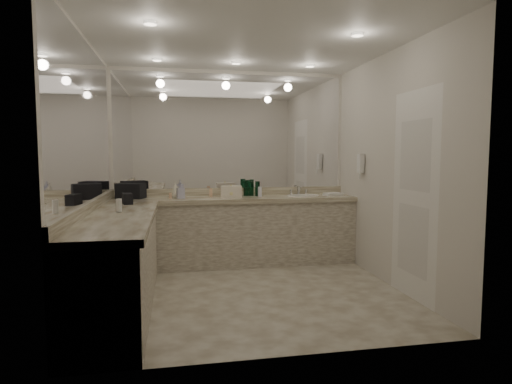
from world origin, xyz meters
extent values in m
plane|color=beige|center=(0.00, 0.00, 0.00)|extent=(3.20, 3.20, 0.00)
plane|color=white|center=(0.00, 0.00, 2.60)|extent=(3.20, 3.20, 0.00)
cube|color=silver|center=(0.00, 1.50, 1.30)|extent=(3.20, 0.02, 2.60)
cube|color=silver|center=(-1.60, 0.00, 1.30)|extent=(0.02, 3.00, 2.60)
cube|color=silver|center=(1.60, 0.00, 1.30)|extent=(0.02, 3.00, 2.60)
cube|color=beige|center=(0.00, 1.20, 0.42)|extent=(3.20, 0.60, 0.84)
cube|color=beige|center=(0.00, 1.19, 0.87)|extent=(3.20, 0.64, 0.06)
cube|color=beige|center=(-1.30, -0.30, 0.42)|extent=(0.60, 2.40, 0.84)
cube|color=beige|center=(-1.29, -0.30, 0.87)|extent=(0.64, 2.42, 0.06)
cube|color=beige|center=(0.00, 1.48, 0.95)|extent=(3.20, 0.04, 0.10)
cube|color=beige|center=(-1.58, 0.00, 0.95)|extent=(0.04, 3.00, 0.10)
cube|color=white|center=(0.00, 1.49, 1.77)|extent=(3.12, 0.01, 1.55)
cube|color=white|center=(-1.59, 0.00, 1.77)|extent=(0.01, 2.92, 1.55)
cylinder|color=white|center=(0.95, 1.20, 0.90)|extent=(0.44, 0.44, 0.03)
cube|color=silver|center=(0.95, 1.41, 0.97)|extent=(0.24, 0.16, 0.14)
cube|color=white|center=(1.56, 0.70, 1.35)|extent=(0.06, 0.10, 0.24)
cube|color=white|center=(1.59, -0.50, 1.05)|extent=(0.02, 0.82, 2.10)
cube|color=black|center=(-1.32, 1.24, 1.00)|extent=(0.39, 0.31, 0.19)
cube|color=black|center=(-1.30, 0.64, 0.96)|extent=(0.14, 0.24, 0.12)
cube|color=silver|center=(-0.04, 1.17, 0.98)|extent=(0.27, 0.18, 0.15)
cube|color=white|center=(1.35, 1.12, 0.92)|extent=(0.26, 0.21, 0.04)
cylinder|color=white|center=(-1.30, -0.11, 0.96)|extent=(0.05, 0.05, 0.13)
imported|color=white|center=(-0.76, 1.27, 0.99)|extent=(0.08, 0.08, 0.18)
imported|color=#B5B5D1|center=(-0.69, 1.14, 1.00)|extent=(0.11, 0.11, 0.20)
imported|color=#F6E99D|center=(-0.05, 1.14, 0.98)|extent=(0.15, 0.15, 0.17)
cylinder|color=#0C4325|center=(0.19, 1.35, 1.01)|extent=(0.07, 0.07, 0.21)
cylinder|color=#0C4325|center=(0.33, 1.27, 1.00)|extent=(0.06, 0.06, 0.20)
cylinder|color=#0C4325|center=(0.26, 1.34, 1.00)|extent=(0.06, 0.06, 0.20)
cylinder|color=silver|center=(0.35, 1.18, 0.97)|extent=(0.05, 0.05, 0.13)
cylinder|color=#E0B28C|center=(-0.30, 1.30, 0.96)|extent=(0.04, 0.04, 0.11)
cylinder|color=white|center=(-0.72, 1.23, 0.96)|extent=(0.05, 0.05, 0.11)
cylinder|color=#E0B28C|center=(-0.83, 1.16, 0.94)|extent=(0.04, 0.04, 0.07)
cylinder|color=#E57F66|center=(0.05, 1.27, 0.96)|extent=(0.06, 0.06, 0.11)
camera|label=1|loc=(-0.76, -4.39, 1.46)|focal=30.00mm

